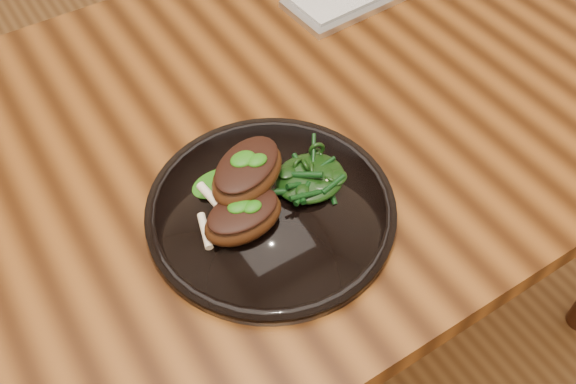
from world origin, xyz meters
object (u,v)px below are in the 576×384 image
object	(u,v)px
desk	(222,177)
plate	(271,210)
greens_heap	(310,175)
lamb_chop_front	(243,217)

from	to	relation	value
desk	plate	xyz separation A→B (m)	(-0.01, -0.16, 0.09)
desk	plate	distance (m)	0.18
plate	desk	bearing A→B (deg)	87.99
desk	greens_heap	distance (m)	0.20
plate	lamb_chop_front	bearing A→B (deg)	-166.38
lamb_chop_front	desk	bearing A→B (deg)	72.87
plate	lamb_chop_front	xyz separation A→B (m)	(-0.05, -0.01, 0.03)
desk	greens_heap	size ratio (longest dim) A/B	16.99
desk	greens_heap	world-z (taller)	greens_heap
plate	greens_heap	bearing A→B (deg)	5.19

